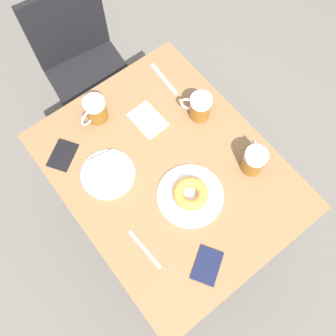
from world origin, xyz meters
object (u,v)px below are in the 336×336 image
Objects in this scene: napkin_folded at (148,120)px; knife at (164,79)px; beer_mug_center at (254,160)px; passport_far_edge at (63,155)px; plate_with_cake at (108,173)px; chair at (81,56)px; beer_mug_right at (200,107)px; beer_mug_left at (95,110)px; passport_near_edge at (207,265)px; fork at (145,249)px; plate_with_donut at (190,195)px.

napkin_folded is 0.22m from knife.
knife is (-0.02, 0.54, -0.06)m from beer_mug_center.
passport_far_edge is (-0.55, -0.04, 0.00)m from knife.
plate_with_cake is at bearing 145.73° from beer_mug_center.
beer_mug_right is (0.17, -0.72, 0.26)m from chair.
napkin_folded is at bearing -41.76° from beer_mug_left.
chair is 0.79m from beer_mug_right.
chair is 4.51× the size of knife.
chair is 5.68× the size of passport_near_edge.
beer_mug_left reaches higher than fork.
plate_with_cake reaches higher than napkin_folded.
plate_with_cake is 0.50m from knife.
fork is at bearing -133.16° from knife.
knife is at bearing 62.53° from plate_with_donut.
napkin_folded is at bearing 78.57° from plate_with_donut.
beer_mug_left is (-0.08, 0.51, 0.04)m from plate_with_donut.
chair reaches higher than fork.
chair reaches higher than passport_near_edge.
passport_near_edge is at bearing -92.47° from beer_mug_left.
plate_with_donut is at bearing -88.66° from chair.
knife is 1.26× the size of passport_far_edge.
beer_mug_center reaches higher than plate_with_cake.
plate_with_cake is at bearing 178.90° from beer_mug_right.
passport_near_edge is (-0.38, -0.50, -0.05)m from beer_mug_right.
knife is at bearing 91.96° from beer_mug_center.
beer_mug_center reaches higher than plate_with_donut.
passport_near_edge is at bearing -75.54° from passport_far_edge.
knife is (0.34, -0.02, -0.06)m from beer_mug_left.
beer_mug_left reaches higher than plate_with_donut.
beer_mug_left is 0.22m from napkin_folded.
beer_mug_left is 0.84× the size of passport_far_edge.
napkin_folded is 1.04× the size of passport_near_edge.
beer_mug_left reaches higher than plate_with_cake.
beer_mug_right is at bearing 92.26° from beer_mug_center.
plate_with_donut is at bearing -56.85° from passport_far_edge.
knife is at bearing 63.13° from passport_near_edge.
plate_with_donut reaches higher than fork.
beer_mug_left is 1.11× the size of beer_mug_center.
beer_mug_center is 0.76m from passport_far_edge.
knife is at bearing 46.84° from fork.
passport_near_edge is (0.14, -0.18, 0.00)m from fork.
passport_far_edge is (-0.18, 0.69, 0.00)m from passport_near_edge.
beer_mug_left is 0.81× the size of napkin_folded.
beer_mug_left is 0.72× the size of fork.
beer_mug_left is 0.23m from passport_far_edge.
beer_mug_left is at bearing 143.97° from beer_mug_right.
beer_mug_right is (0.46, -0.01, 0.04)m from plate_with_cake.
beer_mug_center is at bearing 0.54° from fork.
beer_mug_center is 0.73× the size of napkin_folded.
chair is 4.09× the size of plate_with_cake.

